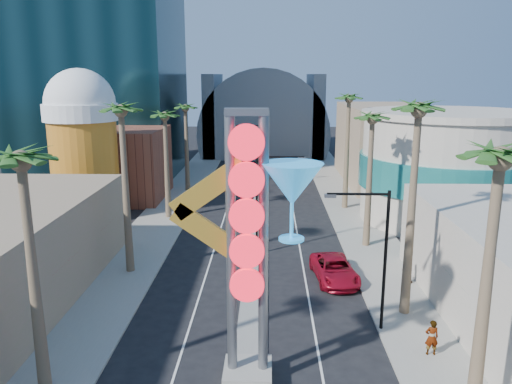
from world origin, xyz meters
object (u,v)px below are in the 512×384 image
Objects in this scene: neon_sign at (266,232)px; pedestrian_b at (407,271)px; red_pickup at (334,269)px; pedestrian_a at (432,337)px.

neon_sign reaches higher than pedestrian_b.
neon_sign is at bearing -117.53° from red_pickup.
neon_sign is 6.73× the size of pedestrian_a.
pedestrian_a reaches higher than red_pickup.
pedestrian_a is at bearing -75.48° from red_pickup.
red_pickup is at bearing 68.71° from neon_sign.
pedestrian_a is at bearing 16.28° from neon_sign.
red_pickup is 3.47× the size of pedestrian_b.
neon_sign is at bearing 15.24° from pedestrian_a.
pedestrian_b is at bearing -12.91° from red_pickup.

